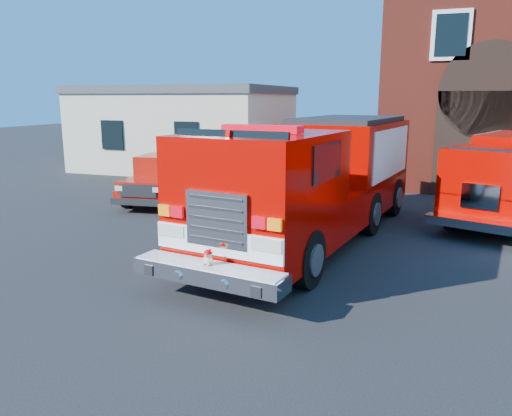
% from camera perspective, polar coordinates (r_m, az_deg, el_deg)
% --- Properties ---
extents(ground, '(100.00, 100.00, 0.00)m').
position_cam_1_polar(ground, '(12.72, 1.82, -4.63)').
color(ground, black).
rests_on(ground, ground).
extents(side_building, '(10.20, 8.20, 4.35)m').
position_cam_1_polar(side_building, '(27.71, -7.81, 9.16)').
color(side_building, beige).
rests_on(side_building, ground).
extents(fire_engine, '(4.40, 10.68, 3.20)m').
position_cam_1_polar(fire_engine, '(13.39, 6.91, 3.42)').
color(fire_engine, black).
rests_on(fire_engine, ground).
extents(pickup_truck, '(2.49, 5.39, 1.70)m').
position_cam_1_polar(pickup_truck, '(18.94, -10.08, 3.35)').
color(pickup_truck, black).
rests_on(pickup_truck, ground).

